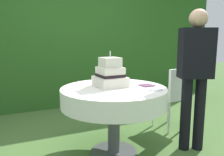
% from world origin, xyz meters
% --- Properties ---
extents(ground_plane, '(20.00, 20.00, 0.00)m').
position_xyz_m(ground_plane, '(0.00, 0.00, 0.00)').
color(ground_plane, '#476B33').
extents(foliage_hedge, '(6.64, 0.70, 2.44)m').
position_xyz_m(foliage_hedge, '(0.00, 2.31, 1.22)').
color(foliage_hedge, '#28561E').
rests_on(foliage_hedge, ground_plane).
extents(cake_table, '(1.15, 1.15, 0.76)m').
position_xyz_m(cake_table, '(0.00, 0.00, 0.65)').
color(cake_table, '#4C4C51').
rests_on(cake_table, ground_plane).
extents(wedding_cake, '(0.34, 0.34, 0.40)m').
position_xyz_m(wedding_cake, '(-0.01, 0.08, 0.89)').
color(wedding_cake, silver).
rests_on(wedding_cake, cake_table).
extents(serving_plate_near, '(0.14, 0.14, 0.01)m').
position_xyz_m(serving_plate_near, '(0.34, -0.29, 0.77)').
color(serving_plate_near, white).
rests_on(serving_plate_near, cake_table).
extents(serving_plate_far, '(0.12, 0.12, 0.01)m').
position_xyz_m(serving_plate_far, '(0.29, 0.16, 0.77)').
color(serving_plate_far, white).
rests_on(serving_plate_far, cake_table).
extents(napkin_stack, '(0.16, 0.16, 0.01)m').
position_xyz_m(napkin_stack, '(0.38, -0.07, 0.76)').
color(napkin_stack, '#603856').
rests_on(napkin_stack, cake_table).
extents(garden_chair, '(0.45, 0.45, 0.89)m').
position_xyz_m(garden_chair, '(1.06, 0.28, 0.54)').
color(garden_chair, white).
rests_on(garden_chair, ground_plane).
extents(standing_person, '(0.41, 0.32, 1.60)m').
position_xyz_m(standing_person, '(0.87, -0.28, 0.93)').
color(standing_person, black).
rests_on(standing_person, ground_plane).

